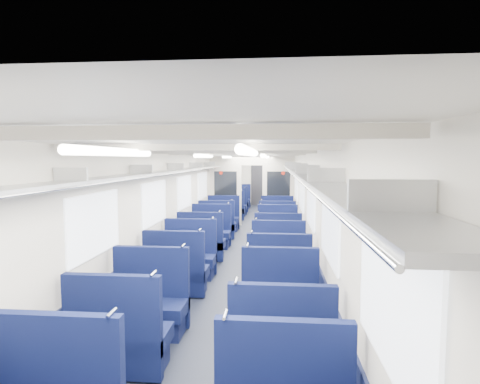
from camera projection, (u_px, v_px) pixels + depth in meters
name	position (u px, v px, depth m)	size (l,w,h in m)	color
floor	(244.00, 246.00, 9.77)	(2.80, 18.00, 0.01)	black
ceiling	(244.00, 153.00, 9.57)	(2.80, 18.00, 0.01)	silver
wall_left	(189.00, 200.00, 9.80)	(0.02, 18.00, 2.35)	beige
dado_left	(190.00, 232.00, 9.87)	(0.03, 17.90, 0.70)	#101535
wall_right	(301.00, 201.00, 9.55)	(0.02, 18.00, 2.35)	beige
dado_right	(300.00, 234.00, 9.62)	(0.03, 17.90, 0.70)	#101535
wall_far	(259.00, 181.00, 18.60)	(2.80, 0.02, 2.35)	beige
luggage_rack_left	(196.00, 168.00, 9.71)	(0.36, 17.40, 0.18)	#B2B5BA
luggage_rack_right	(294.00, 168.00, 9.50)	(0.36, 17.40, 0.18)	#B2B5BA
windows	(243.00, 192.00, 9.20)	(2.78, 15.60, 0.75)	white
ceiling_fittings	(244.00, 155.00, 9.32)	(2.70, 16.06, 0.11)	beige
end_door	(259.00, 184.00, 18.56)	(0.75, 0.06, 2.00)	black
bulkhead	(252.00, 188.00, 12.81)	(2.80, 0.10, 2.35)	beige
seat_4	(119.00, 341.00, 3.97)	(0.99, 0.55, 1.11)	#0D1540
seat_5	(281.00, 355.00, 3.68)	(0.99, 0.55, 1.11)	#0D1540
seat_6	(149.00, 306.00, 4.91)	(0.99, 0.55, 1.11)	#0D1540
seat_7	(280.00, 307.00, 4.87)	(0.99, 0.55, 1.11)	#0D1540
seat_8	(176.00, 274.00, 6.28)	(0.99, 0.55, 1.11)	#0D1540
seat_9	(279.00, 278.00, 6.05)	(0.99, 0.55, 1.11)	#0D1540
seat_10	(189.00, 259.00, 7.24)	(0.99, 0.55, 1.11)	#0D1540
seat_11	(278.00, 262.00, 7.04)	(0.99, 0.55, 1.11)	#0D1540
seat_12	(201.00, 245.00, 8.43)	(0.99, 0.55, 1.11)	#0D1540
seat_13	(278.00, 246.00, 8.28)	(0.99, 0.55, 1.11)	#0D1540
seat_14	(211.00, 234.00, 9.66)	(0.99, 0.55, 1.11)	#0D1540
seat_15	(277.00, 235.00, 9.52)	(0.99, 0.55, 1.11)	#0D1540
seat_16	(217.00, 226.00, 10.73)	(0.99, 0.55, 1.11)	#0D1540
seat_17	(277.00, 227.00, 10.62)	(0.99, 0.55, 1.11)	#0D1540
seat_18	(223.00, 219.00, 11.95)	(0.99, 0.55, 1.11)	#0D1540
seat_19	(277.00, 220.00, 11.82)	(0.99, 0.55, 1.11)	#0D1540
seat_20	(231.00, 211.00, 14.01)	(0.99, 0.55, 1.11)	#0D1540
seat_21	(277.00, 212.00, 13.72)	(0.99, 0.55, 1.11)	#0D1540
seat_22	(234.00, 207.00, 15.11)	(0.99, 0.55, 1.11)	#0D1540
seat_23	(277.00, 208.00, 14.79)	(0.99, 0.55, 1.11)	#0D1540
seat_24	(237.00, 204.00, 16.14)	(0.99, 0.55, 1.11)	#0D1540
seat_25	(276.00, 204.00, 16.12)	(0.99, 0.55, 1.11)	#0D1540
seat_26	(239.00, 201.00, 17.39)	(0.99, 0.55, 1.11)	#0D1540
seat_27	(276.00, 201.00, 17.29)	(0.99, 0.55, 1.11)	#0D1540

